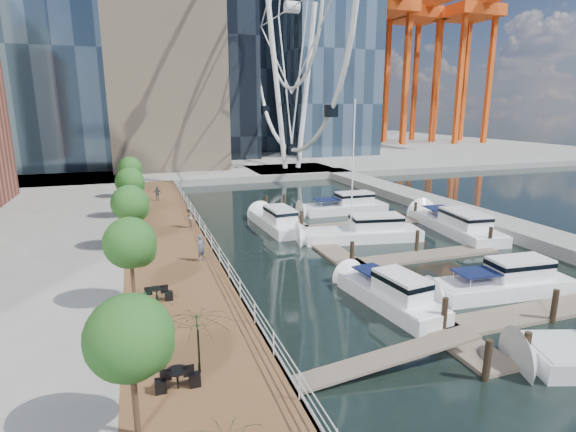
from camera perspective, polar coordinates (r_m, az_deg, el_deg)
The scene contains 18 objects.
ground at distance 24.21m, azimuth 10.30°, elevation -13.21°, with size 520.00×520.00×0.00m, color black.
boardwalk at distance 35.32m, azimuth -15.07°, elevation -3.90°, with size 6.00×60.00×1.00m, color brown.
seawall at distance 35.61m, azimuth -10.25°, elevation -3.50°, with size 0.25×60.00×1.00m, color #595954.
land_far at distance 121.66m, azimuth -13.86°, elevation 8.30°, with size 200.00×114.00×1.00m, color gray.
breakwater at distance 50.59m, azimuth 19.22°, elevation 1.03°, with size 4.00×60.00×1.00m, color gray.
pier at distance 75.68m, azimuth 0.46°, elevation 5.72°, with size 14.00×12.00×1.00m, color gray.
railing at distance 35.31m, azimuth -10.48°, elevation -1.92°, with size 0.10×60.00×1.05m, color white, non-canonical shape.
floating_docks at distance 35.86m, azimuth 13.77°, elevation -3.57°, with size 16.00×34.00×2.60m.
ferris_wheel at distance 76.49m, azimuth 0.50°, elevation 24.94°, with size 5.80×45.60×47.80m.
port_cranes at distance 139.07m, azimuth 16.24°, elevation 16.83°, with size 40.00×52.00×38.00m.
street_trees at distance 33.38m, azimuth -19.44°, elevation 1.51°, with size 2.60×42.60×4.60m.
cafe_tables at distance 19.22m, azimuth -15.66°, elevation -16.42°, with size 2.50×13.70×0.74m.
yacht_foreground at distance 30.07m, azimuth 25.53°, elevation -8.91°, with size 2.49×9.29×2.15m, color white, non-canonical shape.
pedestrian_near at distance 30.05m, azimuth -10.98°, elevation -3.98°, with size 0.64×0.42×1.77m, color #4C4E66.
pedestrian_mid at distance 38.50m, azimuth -12.53°, elevation -0.19°, with size 0.85×0.66×1.75m, color gray.
pedestrian_far at distance 50.67m, azimuth -16.24°, elevation 2.74°, with size 0.91×0.38×1.56m, color #384146.
moored_yachts at distance 37.61m, azimuth 11.53°, elevation -3.43°, with size 18.66×34.70×11.50m.
cafe_seating at distance 17.32m, azimuth -13.45°, elevation -16.69°, with size 5.11×12.15×2.47m.
Camera 1 is at (-10.87, -18.73, 10.81)m, focal length 28.00 mm.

